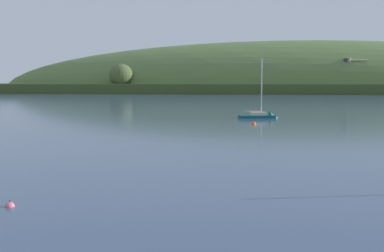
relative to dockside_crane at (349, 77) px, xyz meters
The scene contains 5 objects.
far_shoreline_hill 40.47m from the dockside_crane, 122.97° to the left, with size 430.64×118.45×56.62m.
dockside_crane is the anchor object (origin of this frame).
sailboat_far_left 168.57m from the dockside_crane, 103.55° to the right, with size 6.74×3.85×10.50m.
mooring_buoy_foreground 179.79m from the dockside_crane, 103.03° to the right, with size 0.72×0.72×0.80m.
mooring_buoy_midchannel 227.34m from the dockside_crane, 102.88° to the right, with size 0.46×0.46×0.54m.
Camera 1 is at (0.90, -3.56, 5.91)m, focal length 45.57 mm.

